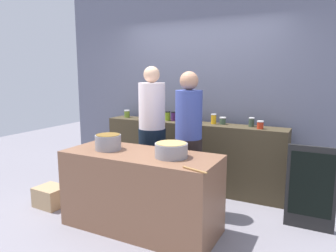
# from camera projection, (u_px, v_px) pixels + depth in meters

# --- Properties ---
(ground) EXTENTS (12.00, 12.00, 0.00)m
(ground) POSITION_uv_depth(u_px,v_px,m) (155.00, 217.00, 3.78)
(ground) COLOR gray
(storefront_wall) EXTENTS (4.80, 0.12, 3.00)m
(storefront_wall) POSITION_uv_depth(u_px,v_px,m) (201.00, 86.00, 4.80)
(storefront_wall) COLOR slate
(storefront_wall) RESTS_ON ground
(display_shelf) EXTENTS (2.70, 0.36, 0.99)m
(display_shelf) POSITION_uv_depth(u_px,v_px,m) (191.00, 156.00, 4.66)
(display_shelf) COLOR #403623
(display_shelf) RESTS_ON ground
(prep_table) EXTENTS (1.70, 0.70, 0.85)m
(prep_table) POSITION_uv_depth(u_px,v_px,m) (141.00, 191.00, 3.44)
(prep_table) COLOR brown
(prep_table) RESTS_ON ground
(preserve_jar_0) EXTENTS (0.09, 0.09, 0.12)m
(preserve_jar_0) POSITION_uv_depth(u_px,v_px,m) (127.00, 114.00, 5.11)
(preserve_jar_0) COLOR olive
(preserve_jar_0) RESTS_ON display_shelf
(preserve_jar_1) EXTENTS (0.08, 0.08, 0.10)m
(preserve_jar_1) POSITION_uv_depth(u_px,v_px,m) (149.00, 116.00, 4.88)
(preserve_jar_1) COLOR orange
(preserve_jar_1) RESTS_ON display_shelf
(preserve_jar_2) EXTENTS (0.09, 0.09, 0.14)m
(preserve_jar_2) POSITION_uv_depth(u_px,v_px,m) (167.00, 116.00, 4.77)
(preserve_jar_2) COLOR olive
(preserve_jar_2) RESTS_ON display_shelf
(preserve_jar_3) EXTENTS (0.07, 0.07, 0.14)m
(preserve_jar_3) POSITION_uv_depth(u_px,v_px,m) (173.00, 116.00, 4.73)
(preserve_jar_3) COLOR #421C57
(preserve_jar_3) RESTS_ON display_shelf
(preserve_jar_4) EXTENTS (0.08, 0.08, 0.14)m
(preserve_jar_4) POSITION_uv_depth(u_px,v_px,m) (181.00, 118.00, 4.59)
(preserve_jar_4) COLOR olive
(preserve_jar_4) RESTS_ON display_shelf
(preserve_jar_5) EXTENTS (0.08, 0.08, 0.10)m
(preserve_jar_5) POSITION_uv_depth(u_px,v_px,m) (188.00, 119.00, 4.53)
(preserve_jar_5) COLOR gold
(preserve_jar_5) RESTS_ON display_shelf
(preserve_jar_6) EXTENTS (0.08, 0.08, 0.14)m
(preserve_jar_6) POSITION_uv_depth(u_px,v_px,m) (196.00, 118.00, 4.51)
(preserve_jar_6) COLOR #52124B
(preserve_jar_6) RESTS_ON display_shelf
(preserve_jar_7) EXTENTS (0.08, 0.08, 0.14)m
(preserve_jar_7) POSITION_uv_depth(u_px,v_px,m) (214.00, 119.00, 4.45)
(preserve_jar_7) COLOR gold
(preserve_jar_7) RESTS_ON display_shelf
(preserve_jar_8) EXTENTS (0.09, 0.09, 0.10)m
(preserve_jar_8) POSITION_uv_depth(u_px,v_px,m) (223.00, 121.00, 4.43)
(preserve_jar_8) COLOR #364C38
(preserve_jar_8) RESTS_ON display_shelf
(preserve_jar_9) EXTENTS (0.08, 0.08, 0.12)m
(preserve_jar_9) POSITION_uv_depth(u_px,v_px,m) (251.00, 122.00, 4.23)
(preserve_jar_9) COLOR #324433
(preserve_jar_9) RESTS_ON display_shelf
(preserve_jar_10) EXTENTS (0.09, 0.09, 0.10)m
(preserve_jar_10) POSITION_uv_depth(u_px,v_px,m) (260.00, 125.00, 4.07)
(preserve_jar_10) COLOR red
(preserve_jar_10) RESTS_ON display_shelf
(cooking_pot_left) EXTENTS (0.29, 0.29, 0.17)m
(cooking_pot_left) POSITION_uv_depth(u_px,v_px,m) (108.00, 142.00, 3.51)
(cooking_pot_left) COLOR gray
(cooking_pot_left) RESTS_ON prep_table
(cooking_pot_center) EXTENTS (0.34, 0.34, 0.15)m
(cooking_pot_center) POSITION_uv_depth(u_px,v_px,m) (171.00, 150.00, 3.20)
(cooking_pot_center) COLOR gray
(cooking_pot_center) RESTS_ON prep_table
(wooden_spoon) EXTENTS (0.26, 0.10, 0.02)m
(wooden_spoon) POSITION_uv_depth(u_px,v_px,m) (195.00, 170.00, 2.76)
(wooden_spoon) COLOR #9E703D
(wooden_spoon) RESTS_ON prep_table
(cook_with_tongs) EXTENTS (0.36, 0.36, 1.79)m
(cook_with_tongs) POSITION_uv_depth(u_px,v_px,m) (152.00, 140.00, 4.19)
(cook_with_tongs) COLOR black
(cook_with_tongs) RESTS_ON ground
(cook_in_cap) EXTENTS (0.33, 0.33, 1.72)m
(cook_in_cap) POSITION_uv_depth(u_px,v_px,m) (188.00, 150.00, 3.77)
(cook_in_cap) COLOR black
(cook_in_cap) RESTS_ON ground
(bread_crate) EXTENTS (0.38, 0.34, 0.25)m
(bread_crate) POSITION_uv_depth(u_px,v_px,m) (51.00, 196.00, 4.07)
(bread_crate) COLOR tan
(bread_crate) RESTS_ON ground
(chalkboard_sign) EXTENTS (0.51, 0.05, 0.94)m
(chalkboard_sign) POSITION_uv_depth(u_px,v_px,m) (311.00, 188.00, 3.40)
(chalkboard_sign) COLOR black
(chalkboard_sign) RESTS_ON ground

